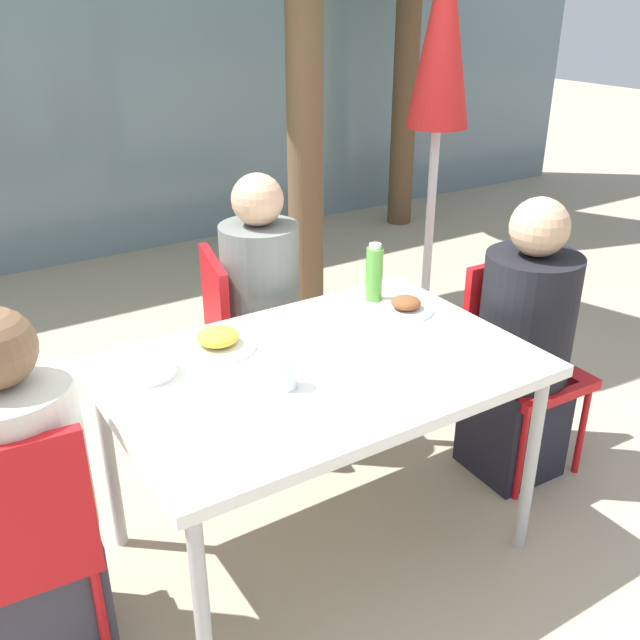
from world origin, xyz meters
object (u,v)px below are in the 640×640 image
person_left (29,508)px  chair_left (16,539)px  person_right (522,352)px  salad_bowl (151,367)px  person_far (262,323)px  bottle (374,273)px  chair_far (241,335)px  drinking_cup (286,372)px  chair_right (516,350)px  closed_umbrella (441,66)px

person_left → chair_left: bearing=-121.9°
person_right → salad_bowl: bearing=-7.7°
person_right → person_far: size_ratio=0.97×
salad_bowl → chair_left: bearing=-155.1°
bottle → chair_far: bearing=128.0°
person_left → chair_far: 1.24m
person_right → bottle: bearing=-34.1°
person_left → chair_far: (1.01, 0.71, -0.03)m
chair_left → chair_far: bearing=40.1°
chair_far → person_left: bearing=-42.4°
drinking_cup → chair_far: bearing=73.0°
person_left → person_right: 1.85m
person_left → person_right: size_ratio=0.98×
person_left → drinking_cup: 0.81m
chair_right → salad_bowl: chair_right is taller
person_far → salad_bowl: bearing=-39.9°
person_right → drinking_cup: (-1.09, -0.05, 0.26)m
person_far → bottle: size_ratio=5.34×
chair_left → person_right: (1.90, -0.01, 0.04)m
bottle → chair_right: bearing=-27.0°
person_left → closed_umbrella: size_ratio=0.54×
chair_right → salad_bowl: 1.50m
person_right → chair_right: bearing=-121.9°
drinking_cup → closed_umbrella: bearing=35.1°
salad_bowl → closed_umbrella: bearing=21.9°
person_right → drinking_cup: person_right is taller
salad_bowl → chair_far: bearing=44.1°
person_far → person_left: bearing=-46.6°
chair_left → chair_far: same height
bottle → person_right: bearing=-36.1°
person_left → bottle: person_left is taller
bottle → salad_bowl: size_ratio=1.45×
chair_left → person_far: size_ratio=0.72×
chair_far → bottle: bearing=50.6°
closed_umbrella → salad_bowl: closed_umbrella is taller
chair_left → person_far: person_far is taller
drinking_cup → person_left: bearing=169.7°
chair_right → closed_umbrella: 1.35m
person_left → drinking_cup: (0.75, -0.14, 0.27)m
closed_umbrella → drinking_cup: (-1.38, -0.97, -0.71)m
person_left → person_far: 1.26m
chair_far → salad_bowl: size_ratio=5.56×
chair_right → bottle: (-0.53, 0.27, 0.36)m
person_left → person_far: size_ratio=0.95×
chair_right → salad_bowl: bearing=-4.3°
person_far → chair_right: bearing=63.8°
chair_far → salad_bowl: (-0.58, -0.56, 0.28)m
person_right → salad_bowl: 1.45m
chair_right → person_right: size_ratio=0.74×
bottle → closed_umbrella: bearing=36.9°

